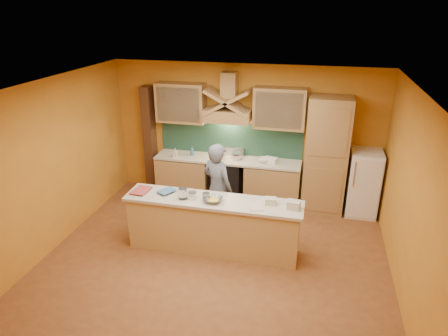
% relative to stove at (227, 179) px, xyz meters
% --- Properties ---
extents(floor, '(5.50, 5.00, 0.01)m').
position_rel_stove_xyz_m(floor, '(0.30, -2.20, -0.45)').
color(floor, brown).
rests_on(floor, ground).
extents(ceiling, '(5.50, 5.00, 0.01)m').
position_rel_stove_xyz_m(ceiling, '(0.30, -2.20, 2.35)').
color(ceiling, white).
rests_on(ceiling, wall_back).
extents(wall_back, '(5.50, 0.02, 2.80)m').
position_rel_stove_xyz_m(wall_back, '(0.30, 0.30, 0.95)').
color(wall_back, orange).
rests_on(wall_back, floor).
extents(wall_front, '(5.50, 0.02, 2.80)m').
position_rel_stove_xyz_m(wall_front, '(0.30, -4.70, 0.95)').
color(wall_front, orange).
rests_on(wall_front, floor).
extents(wall_left, '(0.02, 5.00, 2.80)m').
position_rel_stove_xyz_m(wall_left, '(-2.45, -2.20, 0.95)').
color(wall_left, orange).
rests_on(wall_left, floor).
extents(wall_right, '(0.02, 5.00, 2.80)m').
position_rel_stove_xyz_m(wall_right, '(3.05, -2.20, 0.95)').
color(wall_right, orange).
rests_on(wall_right, floor).
extents(base_cabinet_left, '(1.10, 0.60, 0.86)m').
position_rel_stove_xyz_m(base_cabinet_left, '(-0.95, 0.00, -0.02)').
color(base_cabinet_left, '#A9824D').
rests_on(base_cabinet_left, floor).
extents(base_cabinet_right, '(1.10, 0.60, 0.86)m').
position_rel_stove_xyz_m(base_cabinet_right, '(0.95, 0.00, -0.02)').
color(base_cabinet_right, '#A9824D').
rests_on(base_cabinet_right, floor).
extents(counter_top, '(3.00, 0.62, 0.04)m').
position_rel_stove_xyz_m(counter_top, '(-0.00, 0.00, 0.45)').
color(counter_top, beige).
rests_on(counter_top, base_cabinet_left).
extents(stove, '(0.60, 0.58, 0.90)m').
position_rel_stove_xyz_m(stove, '(0.00, 0.00, 0.00)').
color(stove, black).
rests_on(stove, floor).
extents(backsplash, '(3.00, 0.03, 0.70)m').
position_rel_stove_xyz_m(backsplash, '(-0.00, 0.28, 0.80)').
color(backsplash, '#1B3C2F').
rests_on(backsplash, wall_back).
extents(range_hood, '(0.92, 0.50, 0.24)m').
position_rel_stove_xyz_m(range_hood, '(0.00, 0.05, 1.37)').
color(range_hood, '#A9824D').
rests_on(range_hood, wall_back).
extents(hood_chimney, '(0.30, 0.30, 0.50)m').
position_rel_stove_xyz_m(hood_chimney, '(0.00, 0.15, 1.95)').
color(hood_chimney, '#A9824D').
rests_on(hood_chimney, wall_back).
extents(upper_cabinet_left, '(1.00, 0.35, 0.80)m').
position_rel_stove_xyz_m(upper_cabinet_left, '(-1.00, 0.12, 1.55)').
color(upper_cabinet_left, '#A9824D').
rests_on(upper_cabinet_left, wall_back).
extents(upper_cabinet_right, '(1.00, 0.35, 0.80)m').
position_rel_stove_xyz_m(upper_cabinet_right, '(1.00, 0.12, 1.55)').
color(upper_cabinet_right, '#A9824D').
rests_on(upper_cabinet_right, wall_back).
extents(pantry_column, '(0.80, 0.60, 2.30)m').
position_rel_stove_xyz_m(pantry_column, '(1.95, 0.00, 0.70)').
color(pantry_column, '#A9824D').
rests_on(pantry_column, floor).
extents(fridge, '(0.58, 0.60, 1.30)m').
position_rel_stove_xyz_m(fridge, '(2.70, 0.00, 0.20)').
color(fridge, white).
rests_on(fridge, floor).
extents(trim_column_left, '(0.20, 0.30, 2.30)m').
position_rel_stove_xyz_m(trim_column_left, '(-1.75, 0.15, 0.70)').
color(trim_column_left, '#472816').
rests_on(trim_column_left, floor).
extents(island_body, '(2.80, 0.55, 0.88)m').
position_rel_stove_xyz_m(island_body, '(0.20, -1.90, -0.01)').
color(island_body, tan).
rests_on(island_body, floor).
extents(island_top, '(2.90, 0.62, 0.05)m').
position_rel_stove_xyz_m(island_top, '(0.20, -1.90, 0.47)').
color(island_top, beige).
rests_on(island_top, island_body).
extents(person, '(0.72, 0.61, 1.67)m').
position_rel_stove_xyz_m(person, '(0.11, -1.24, 0.38)').
color(person, slate).
rests_on(person, floor).
extents(pot_large, '(0.25, 0.25, 0.16)m').
position_rel_stove_xyz_m(pot_large, '(-0.14, -0.11, 0.53)').
color(pot_large, silver).
rests_on(pot_large, stove).
extents(pot_small, '(0.27, 0.27, 0.12)m').
position_rel_stove_xyz_m(pot_small, '(0.19, 0.03, 0.51)').
color(pot_small, '#B7B7BE').
rests_on(pot_small, stove).
extents(soap_bottle_a, '(0.09, 0.09, 0.20)m').
position_rel_stove_xyz_m(soap_bottle_a, '(-1.06, -0.17, 0.57)').
color(soap_bottle_a, beige).
rests_on(soap_bottle_a, counter_top).
extents(soap_bottle_b, '(0.10, 0.10, 0.21)m').
position_rel_stove_xyz_m(soap_bottle_b, '(-0.76, 0.01, 0.58)').
color(soap_bottle_b, teal).
rests_on(soap_bottle_b, counter_top).
extents(bowl_back, '(0.33, 0.33, 0.08)m').
position_rel_stove_xyz_m(bowl_back, '(0.75, -0.01, 0.51)').
color(bowl_back, silver).
rests_on(bowl_back, counter_top).
extents(dish_rack, '(0.29, 0.25, 0.09)m').
position_rel_stove_xyz_m(dish_rack, '(0.89, 0.01, 0.52)').
color(dish_rack, white).
rests_on(dish_rack, counter_top).
extents(book_lower, '(0.29, 0.37, 0.03)m').
position_rel_stove_xyz_m(book_lower, '(-1.18, -1.88, 0.51)').
color(book_lower, '#A73E3B').
rests_on(book_lower, island_top).
extents(book_upper, '(0.33, 0.35, 0.02)m').
position_rel_stove_xyz_m(book_upper, '(-0.70, -1.78, 0.53)').
color(book_upper, '#40678D').
rests_on(book_upper, island_top).
extents(jar_large, '(0.17, 0.17, 0.18)m').
position_rel_stove_xyz_m(jar_large, '(-0.28, -1.98, 0.58)').
color(jar_large, white).
rests_on(jar_large, island_top).
extents(jar_small, '(0.16, 0.16, 0.13)m').
position_rel_stove_xyz_m(jar_small, '(0.10, -1.95, 0.56)').
color(jar_small, silver).
rests_on(jar_small, island_top).
extents(kitchen_scale, '(0.15, 0.15, 0.10)m').
position_rel_stove_xyz_m(kitchen_scale, '(-0.13, -1.94, 0.54)').
color(kitchen_scale, silver).
rests_on(kitchen_scale, island_top).
extents(mixing_bowl, '(0.30, 0.30, 0.07)m').
position_rel_stove_xyz_m(mixing_bowl, '(0.22, -1.98, 0.53)').
color(mixing_bowl, white).
rests_on(mixing_bowl, island_top).
extents(cloth, '(0.25, 0.22, 0.01)m').
position_rel_stove_xyz_m(cloth, '(0.93, -2.05, 0.50)').
color(cloth, beige).
rests_on(cloth, island_top).
extents(grocery_bag_a, '(0.21, 0.18, 0.13)m').
position_rel_stove_xyz_m(grocery_bag_a, '(1.48, -1.90, 0.56)').
color(grocery_bag_a, beige).
rests_on(grocery_bag_a, island_top).
extents(grocery_bag_b, '(0.19, 0.15, 0.11)m').
position_rel_stove_xyz_m(grocery_bag_b, '(1.12, -1.84, 0.55)').
color(grocery_bag_b, beige).
rests_on(grocery_bag_b, island_top).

